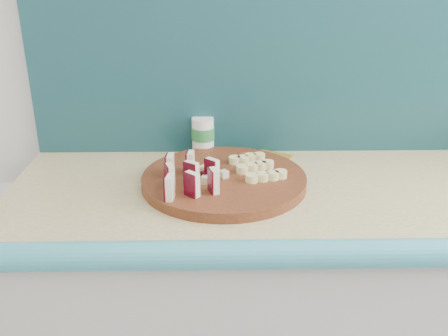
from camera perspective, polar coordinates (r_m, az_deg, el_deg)
kitchen_counter at (r=1.62m, az=20.62°, el=-16.92°), size 2.20×0.63×0.91m
backsplash at (r=1.57m, az=20.54°, el=10.63°), size 2.20×0.02×0.50m
cutting_board at (r=1.29m, az=0.00°, el=-1.36°), size 0.55×0.55×0.03m
apple_wedges at (r=1.22m, az=-4.10°, el=-0.78°), size 0.14×0.19×0.06m
apple_chunks at (r=1.27m, az=-1.07°, el=-0.57°), size 0.07×0.07×0.02m
banana_slices at (r=1.32m, az=3.72°, el=0.14°), size 0.15×0.18×0.02m
canister at (r=1.49m, az=-2.43°, el=3.76°), size 0.07×0.07×0.11m
banana_peel at (r=1.51m, az=3.32°, el=1.84°), size 0.19×0.16×0.01m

